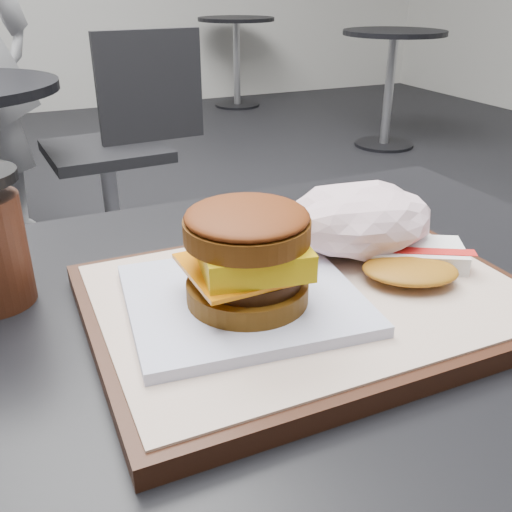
% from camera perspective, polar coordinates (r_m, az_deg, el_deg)
% --- Properties ---
extents(customer_table, '(0.80, 0.60, 0.77)m').
position_cam_1_polar(customer_table, '(0.63, 1.73, -19.62)').
color(customer_table, '#A5A5AA').
rests_on(customer_table, ground).
extents(serving_tray, '(0.38, 0.28, 0.02)m').
position_cam_1_polar(serving_tray, '(0.51, 5.27, -4.37)').
color(serving_tray, black).
rests_on(serving_tray, customer_table).
extents(breakfast_sandwich, '(0.21, 0.19, 0.09)m').
position_cam_1_polar(breakfast_sandwich, '(0.46, -0.96, -0.98)').
color(breakfast_sandwich, white).
rests_on(breakfast_sandwich, serving_tray).
extents(hash_brown, '(0.13, 0.12, 0.02)m').
position_cam_1_polar(hash_brown, '(0.55, 15.44, -0.48)').
color(hash_brown, white).
rests_on(hash_brown, serving_tray).
extents(crumpled_wrapper, '(0.15, 0.12, 0.07)m').
position_cam_1_polar(crumpled_wrapper, '(0.58, 10.36, 3.59)').
color(crumpled_wrapper, white).
rests_on(crumpled_wrapper, serving_tray).
extents(neighbor_chair, '(0.61, 0.45, 0.88)m').
position_cam_1_polar(neighbor_chair, '(2.25, -13.25, 11.65)').
color(neighbor_chair, '#A4A3A8').
rests_on(neighbor_chair, ground).
extents(bg_table_near, '(0.66, 0.66, 0.75)m').
position_cam_1_polar(bg_table_near, '(4.03, 13.43, 18.46)').
color(bg_table_near, black).
rests_on(bg_table_near, ground).
extents(bg_table_far, '(0.66, 0.66, 0.75)m').
position_cam_1_polar(bg_table_far, '(5.31, -1.97, 20.74)').
color(bg_table_far, black).
rests_on(bg_table_far, ground).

